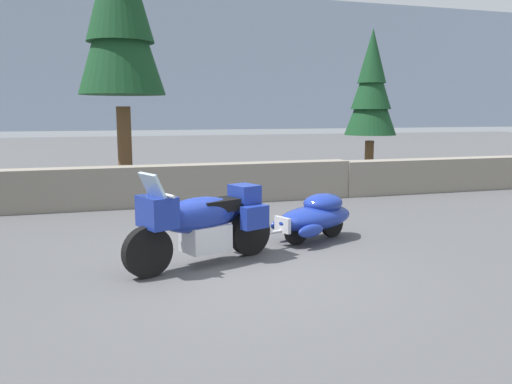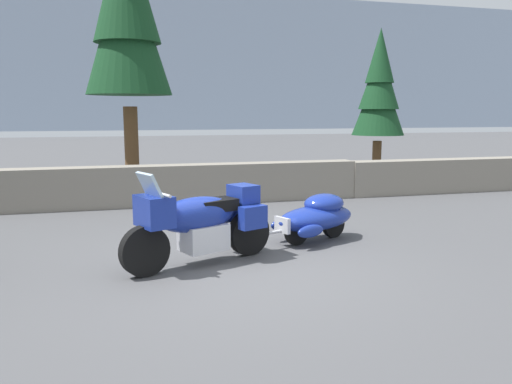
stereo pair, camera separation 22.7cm
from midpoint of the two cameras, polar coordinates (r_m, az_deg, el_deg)
ground_plane at (r=6.90m, az=-0.53°, el=-8.66°), size 80.00×80.00×0.00m
stone_guard_wall at (r=11.83m, az=-4.37°, el=0.87°), size 24.00×0.58×0.90m
distant_ridgeline at (r=101.73m, az=-14.57°, el=11.92°), size 240.00×80.00×16.00m
touring_motorcycle at (r=7.00m, az=-5.36°, el=-3.18°), size 2.19×1.25×1.33m
car_shaped_trailer at (r=8.38m, az=7.49°, el=-2.67°), size 2.18×1.21×0.76m
pine_tree_tall at (r=13.83m, az=-13.78°, el=20.07°), size 2.15×2.15×7.70m
pine_tree_secondary at (r=15.10m, az=13.98°, el=11.17°), size 1.47×1.47×4.40m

